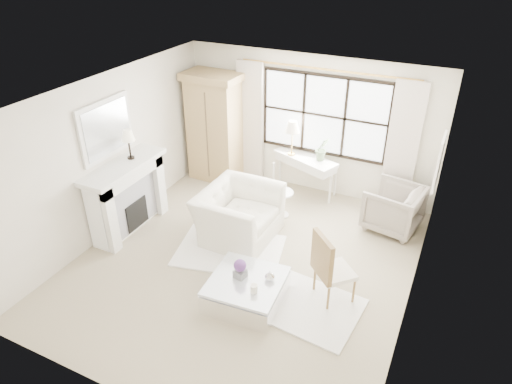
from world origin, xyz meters
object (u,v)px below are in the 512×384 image
console_table (304,175)px  armoire (214,127)px  club_armchair (238,214)px  coffee_table (246,291)px

console_table → armoire: bearing=-154.1°
club_armchair → coffee_table: club_armchair is taller
club_armchair → coffee_table: (0.84, -1.37, -0.25)m
console_table → coffee_table: (0.35, -3.26, -0.22)m
armoire → club_armchair: (1.44, -1.73, -0.70)m
coffee_table → armoire: bearing=122.1°
armoire → console_table: size_ratio=1.63×
armoire → club_armchair: armoire is taller
club_armchair → coffee_table: size_ratio=1.25×
console_table → coffee_table: 3.28m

